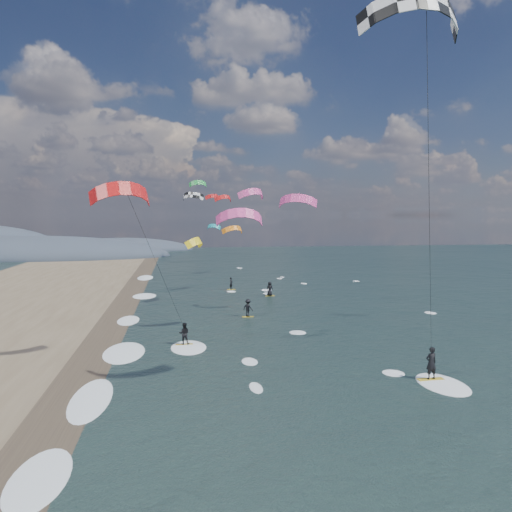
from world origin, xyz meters
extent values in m
plane|color=black|center=(0.00, 0.00, 0.00)|extent=(260.00, 260.00, 0.00)
cube|color=#382D23|center=(-12.00, 10.00, 0.00)|extent=(3.00, 240.00, 0.00)
ellipsoid|color=#3D4756|center=(-40.00, 100.00, 0.00)|extent=(64.00, 24.00, 10.00)
ellipsoid|color=#3D4756|center=(-22.00, 120.00, 0.00)|extent=(40.00, 18.00, 7.00)
cube|color=gold|center=(8.53, 6.10, 0.03)|extent=(1.57, 0.47, 0.07)
imported|color=black|center=(8.53, 6.10, 1.03)|extent=(0.77, 0.56, 1.93)
ellipsoid|color=white|center=(8.83, 5.30, 0.00)|extent=(2.60, 4.20, 0.12)
cylinder|color=black|center=(6.53, 3.10, 10.12)|extent=(0.02, 0.02, 19.06)
cube|color=gold|center=(-5.76, 16.43, 0.03)|extent=(1.29, 0.40, 0.06)
imported|color=black|center=(-5.76, 16.43, 0.88)|extent=(0.84, 0.68, 1.64)
ellipsoid|color=white|center=(-5.46, 15.63, 0.00)|extent=(2.60, 4.20, 0.12)
cylinder|color=black|center=(-7.51, 13.43, 6.32)|extent=(0.02, 0.02, 12.21)
cube|color=gold|center=(0.41, 25.91, 0.03)|extent=(1.10, 0.35, 0.05)
imported|color=black|center=(0.41, 25.91, 0.89)|extent=(1.22, 1.20, 1.68)
cube|color=gold|center=(4.72, 37.76, 0.03)|extent=(1.10, 0.35, 0.05)
imported|color=black|center=(4.72, 37.76, 0.90)|extent=(0.99, 0.93, 1.70)
cube|color=gold|center=(0.67, 43.61, 0.03)|extent=(1.10, 0.35, 0.05)
imported|color=black|center=(0.67, 43.61, 0.83)|extent=(0.62, 0.68, 1.56)
ellipsoid|color=white|center=(-10.80, -2.00, 0.00)|extent=(2.40, 5.40, 0.11)
ellipsoid|color=white|center=(-10.80, 6.00, 0.00)|extent=(2.40, 5.40, 0.11)
ellipsoid|color=white|center=(-10.80, 15.00, 0.00)|extent=(2.40, 5.40, 0.11)
ellipsoid|color=white|center=(-10.80, 26.00, 0.00)|extent=(2.40, 5.40, 0.11)
ellipsoid|color=white|center=(-10.80, 40.00, 0.00)|extent=(2.40, 5.40, 0.11)
ellipsoid|color=white|center=(-10.80, 58.00, 0.00)|extent=(2.40, 5.40, 0.11)
camera|label=1|loc=(-6.13, -20.68, 9.72)|focal=35.00mm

